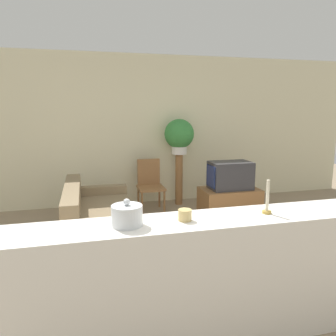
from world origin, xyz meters
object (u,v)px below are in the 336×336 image
Objects in this scene: wooden_chair at (150,183)px; decorative_bowl at (127,215)px; television at (230,175)px; potted_plant at (179,135)px; couch at (97,220)px.

wooden_chair is 4.11× the size of decorative_bowl.
decorative_bowl reaches higher than wooden_chair.
television is 1.08× the size of potted_plant.
decorative_bowl reaches higher than television.
couch is 2.00× the size of wooden_chair.
potted_plant reaches higher than decorative_bowl.
television is 3.16× the size of decorative_bowl.
couch is 1.47m from wooden_chair.
television reaches higher than wooden_chair.
wooden_chair is 3.43m from decorative_bowl.
decorative_bowl is at bearing -127.02° from television.
wooden_chair is 1.01m from potted_plant.
potted_plant is (-0.62, 0.84, 0.60)m from television.
television is at bearing -53.60° from potted_plant.
potted_plant reaches higher than couch.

